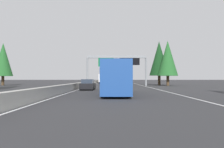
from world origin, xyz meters
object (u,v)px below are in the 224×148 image
bus_mid_left (115,77)px  box_truck_far_right (103,78)px  sedan_mid_center (88,85)px  conifer_right_mid (159,58)px  minivan_far_center (115,81)px  conifer_right_near (168,58)px  conifer_left_near (3,60)px  sedan_distant_a (120,80)px  sign_gantry_overhead (117,62)px

bus_mid_left → box_truck_far_right: (45.72, 3.47, -0.11)m
sedan_mid_center → conifer_right_mid: conifer_right_mid is taller
minivan_far_center → conifer_right_near: conifer_right_near is taller
bus_mid_left → conifer_left_near: size_ratio=1.20×
bus_mid_left → conifer_right_mid: bearing=-21.1°
conifer_right_mid → conifer_right_near: bearing=-159.2°
conifer_right_mid → box_truck_far_right: bearing=36.6°
sedan_distant_a → conifer_right_near: bearing=-173.2°
box_truck_far_right → conifer_left_near: bearing=133.0°
minivan_far_center → bus_mid_left: bearing=179.7°
minivan_far_center → box_truck_far_right: size_ratio=0.59×
box_truck_far_right → conifer_right_near: bearing=-145.4°
sign_gantry_overhead → sedan_mid_center: sign_gantry_overhead is taller
sign_gantry_overhead → bus_mid_left: (-22.31, 0.65, -3.35)m
sedan_distant_a → minivan_far_center: bearing=176.9°
minivan_far_center → sedan_distant_a: bearing=-3.1°
conifer_right_mid → sedan_mid_center: bearing=143.8°
conifer_right_near → conifer_right_mid: (3.11, 1.19, 0.27)m
sign_gantry_overhead → minivan_far_center: bearing=3.2°
minivan_far_center → conifer_right_mid: size_ratio=0.49×
sign_gantry_overhead → conifer_right_near: bearing=-81.7°
sedan_mid_center → conifer_right_near: size_ratio=0.45×
minivan_far_center → box_truck_far_right: 15.09m
conifer_left_near → bus_mid_left: bearing=-135.4°
box_truck_far_right → conifer_right_mid: size_ratio=0.83×
minivan_far_center → box_truck_far_right: (14.63, 3.62, 0.66)m
conifer_right_mid → conifer_left_near: conifer_right_mid is taller
sign_gantry_overhead → conifer_left_near: size_ratio=1.32×
bus_mid_left → conifer_right_mid: conifer_right_mid is taller
conifer_right_near → conifer_left_near: size_ratio=1.02×
sign_gantry_overhead → bus_mid_left: size_ratio=1.10×
box_truck_far_right → conifer_right_mid: (-18.70, -13.89, 4.59)m
conifer_right_near → bus_mid_left: bearing=154.1°
bus_mid_left → box_truck_far_right: 45.86m
sign_gantry_overhead → conifer_right_near: 11.11m
conifer_right_near → conifer_right_mid: conifer_right_mid is taller
bus_mid_left → sedan_mid_center: bus_mid_left is taller
sedan_distant_a → conifer_right_near: 68.50m
sign_gantry_overhead → conifer_right_near: (1.60, -10.96, 0.87)m
sedan_distant_a → box_truck_far_right: bearing=171.4°
sedan_distant_a → conifer_right_near: (-67.81, -8.14, 5.25)m
sedan_mid_center → conifer_right_near: (16.26, -15.36, 5.25)m
bus_mid_left → conifer_left_near: 36.04m
minivan_far_center → conifer_left_near: (-5.58, 25.27, 4.88)m
bus_mid_left → sign_gantry_overhead: bearing=-1.7°
conifer_right_near → conifer_right_mid: size_ratio=0.96×
bus_mid_left → minivan_far_center: bearing=-0.3°
sedan_distant_a → conifer_right_mid: bearing=-173.9°
bus_mid_left → conifer_right_mid: 29.31m
minivan_far_center → conifer_right_mid: 12.23m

